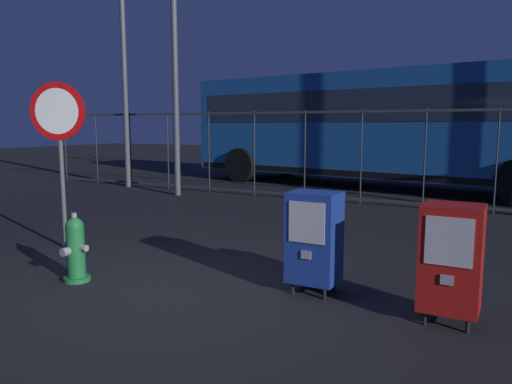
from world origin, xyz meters
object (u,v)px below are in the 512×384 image
newspaper_box_primary (451,258)px  street_light_near_right (122,5)px  fire_hydrant (75,249)px  newspaper_box_secondary (314,237)px  street_light_far_left (174,10)px  stop_sign (59,130)px  bus_near (377,124)px

newspaper_box_primary → street_light_near_right: bearing=147.4°
fire_hydrant → newspaper_box_secondary: size_ratio=0.73×
street_light_near_right → newspaper_box_primary: bearing=-32.6°
newspaper_box_primary → street_light_far_left: bearing=143.2°
newspaper_box_secondary → street_light_near_right: size_ratio=0.12×
stop_sign → street_light_far_left: bearing=110.4°
bus_near → street_light_far_left: bearing=-126.4°
newspaper_box_primary → street_light_near_right: 11.40m
fire_hydrant → bus_near: bearing=85.9°
newspaper_box_primary → stop_sign: bearing=177.5°
fire_hydrant → newspaper_box_primary: newspaper_box_primary is taller
bus_near → street_light_far_left: size_ratio=1.45×
stop_sign → bus_near: (1.96, 8.64, 0.11)m
stop_sign → bus_near: 8.86m
newspaper_box_secondary → newspaper_box_primary: bearing=-7.5°
bus_near → street_light_far_left: street_light_far_left is taller
newspaper_box_primary → newspaper_box_secondary: bearing=172.5°
fire_hydrant → newspaper_box_primary: (3.67, 0.71, 0.22)m
newspaper_box_secondary → street_light_far_left: bearing=138.2°
bus_near → street_light_near_right: (-5.95, -3.15, 3.06)m
street_light_near_right → street_light_far_left: 2.34m
newspaper_box_secondary → bus_near: (-1.70, 8.69, 1.14)m
fire_hydrant → newspaper_box_secondary: newspaper_box_secondary is taller
fire_hydrant → bus_near: size_ratio=0.07×
stop_sign → street_light_far_left: street_light_far_left is taller
bus_near → newspaper_box_primary: bearing=-63.0°
street_light_near_right → street_light_far_left: (2.19, -0.66, -0.49)m
street_light_far_left → bus_near: bearing=45.3°
stop_sign → street_light_far_left: size_ratio=0.30×
fire_hydrant → street_light_near_right: size_ratio=0.09×
newspaper_box_primary → newspaper_box_secondary: size_ratio=1.00×
street_light_far_left → street_light_near_right: bearing=163.3°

